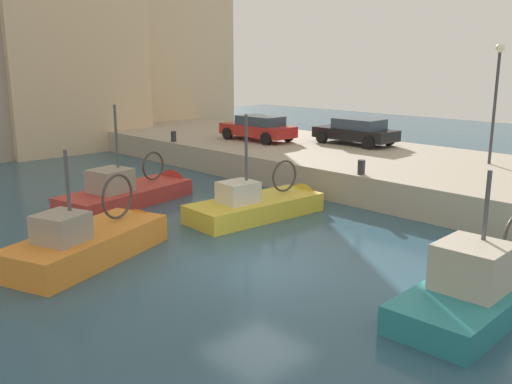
{
  "coord_description": "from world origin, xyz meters",
  "views": [
    {
      "loc": [
        -9.68,
        -10.06,
        5.38
      ],
      "look_at": [
        2.51,
        2.66,
        1.2
      ],
      "focal_mm": 39.04,
      "sensor_mm": 36.0,
      "label": 1
    }
  ],
  "objects_px": {
    "fishing_boat_teal": "(488,294)",
    "fishing_boat_red": "(135,199)",
    "mooring_bollard_mid": "(361,167)",
    "quay_streetlamp": "(497,84)",
    "parked_car_red": "(258,128)",
    "fishing_boat_yellow": "(264,212)",
    "parked_car_black": "(356,131)",
    "mooring_bollard_north": "(174,136)",
    "fishing_boat_orange": "(97,252)"
  },
  "relations": [
    {
      "from": "fishing_boat_orange",
      "to": "fishing_boat_yellow",
      "type": "bearing_deg",
      "value": -2.18
    },
    {
      "from": "parked_car_black",
      "to": "mooring_bollard_mid",
      "type": "bearing_deg",
      "value": -142.24
    },
    {
      "from": "fishing_boat_yellow",
      "to": "fishing_boat_orange",
      "type": "relative_size",
      "value": 0.99
    },
    {
      "from": "parked_car_red",
      "to": "mooring_bollard_mid",
      "type": "height_order",
      "value": "parked_car_red"
    },
    {
      "from": "fishing_boat_teal",
      "to": "fishing_boat_orange",
      "type": "relative_size",
      "value": 1.09
    },
    {
      "from": "fishing_boat_red",
      "to": "quay_streetlamp",
      "type": "xyz_separation_m",
      "value": [
        11.52,
        -8.81,
        4.34
      ]
    },
    {
      "from": "fishing_boat_orange",
      "to": "quay_streetlamp",
      "type": "distance_m",
      "value": 16.75
    },
    {
      "from": "fishing_boat_orange",
      "to": "parked_car_black",
      "type": "relative_size",
      "value": 1.39
    },
    {
      "from": "mooring_bollard_mid",
      "to": "quay_streetlamp",
      "type": "bearing_deg",
      "value": -22.71
    },
    {
      "from": "fishing_boat_teal",
      "to": "mooring_bollard_north",
      "type": "relative_size",
      "value": 11.65
    },
    {
      "from": "fishing_boat_orange",
      "to": "parked_car_red",
      "type": "distance_m",
      "value": 15.47
    },
    {
      "from": "fishing_boat_yellow",
      "to": "mooring_bollard_mid",
      "type": "distance_m",
      "value": 4.15
    },
    {
      "from": "fishing_boat_teal",
      "to": "parked_car_black",
      "type": "xyz_separation_m",
      "value": [
        11.13,
        11.94,
        1.73
      ]
    },
    {
      "from": "parked_car_black",
      "to": "quay_streetlamp",
      "type": "height_order",
      "value": "quay_streetlamp"
    },
    {
      "from": "fishing_boat_orange",
      "to": "parked_car_black",
      "type": "distance_m",
      "value": 16.48
    },
    {
      "from": "fishing_boat_teal",
      "to": "parked_car_red",
      "type": "height_order",
      "value": "fishing_boat_teal"
    },
    {
      "from": "fishing_boat_teal",
      "to": "mooring_bollard_mid",
      "type": "height_order",
      "value": "fishing_boat_teal"
    },
    {
      "from": "parked_car_red",
      "to": "mooring_bollard_mid",
      "type": "relative_size",
      "value": 7.84
    },
    {
      "from": "parked_car_black",
      "to": "mooring_bollard_mid",
      "type": "relative_size",
      "value": 7.73
    },
    {
      "from": "fishing_boat_yellow",
      "to": "parked_car_red",
      "type": "bearing_deg",
      "value": 47.15
    },
    {
      "from": "mooring_bollard_north",
      "to": "quay_streetlamp",
      "type": "distance_m",
      "value": 15.72
    },
    {
      "from": "fishing_boat_orange",
      "to": "mooring_bollard_north",
      "type": "bearing_deg",
      "value": 45.63
    },
    {
      "from": "fishing_boat_red",
      "to": "parked_car_red",
      "type": "xyz_separation_m",
      "value": [
        9.37,
        2.76,
        1.77
      ]
    },
    {
      "from": "parked_car_black",
      "to": "mooring_bollard_north",
      "type": "bearing_deg",
      "value": 130.27
    },
    {
      "from": "fishing_boat_teal",
      "to": "fishing_boat_red",
      "type": "relative_size",
      "value": 1.0
    },
    {
      "from": "fishing_boat_orange",
      "to": "fishing_boat_red",
      "type": "relative_size",
      "value": 0.92
    },
    {
      "from": "fishing_boat_red",
      "to": "mooring_bollard_north",
      "type": "height_order",
      "value": "fishing_boat_red"
    },
    {
      "from": "fishing_boat_yellow",
      "to": "fishing_boat_red",
      "type": "height_order",
      "value": "fishing_boat_red"
    },
    {
      "from": "parked_car_red",
      "to": "mooring_bollard_mid",
      "type": "distance_m",
      "value": 9.85
    },
    {
      "from": "fishing_boat_yellow",
      "to": "parked_car_red",
      "type": "xyz_separation_m",
      "value": [
        7.08,
        7.63,
        1.8
      ]
    },
    {
      "from": "parked_car_black",
      "to": "fishing_boat_yellow",
      "type": "bearing_deg",
      "value": -161.83
    },
    {
      "from": "fishing_boat_yellow",
      "to": "mooring_bollard_north",
      "type": "bearing_deg",
      "value": 71.04
    },
    {
      "from": "fishing_boat_orange",
      "to": "mooring_bollard_north",
      "type": "xyz_separation_m",
      "value": [
        9.97,
        10.19,
        1.38
      ]
    },
    {
      "from": "parked_car_red",
      "to": "mooring_bollard_north",
      "type": "relative_size",
      "value": 7.84
    },
    {
      "from": "fishing_boat_red",
      "to": "quay_streetlamp",
      "type": "distance_m",
      "value": 15.14
    },
    {
      "from": "quay_streetlamp",
      "to": "mooring_bollard_north",
      "type": "bearing_deg",
      "value": 111.47
    },
    {
      "from": "mooring_bollard_mid",
      "to": "fishing_boat_teal",
      "type": "bearing_deg",
      "value": -124.81
    },
    {
      "from": "fishing_boat_yellow",
      "to": "fishing_boat_red",
      "type": "relative_size",
      "value": 0.92
    },
    {
      "from": "quay_streetlamp",
      "to": "mooring_bollard_mid",
      "type": "bearing_deg",
      "value": 157.29
    },
    {
      "from": "parked_car_red",
      "to": "quay_streetlamp",
      "type": "xyz_separation_m",
      "value": [
        2.15,
        -11.56,
        2.57
      ]
    },
    {
      "from": "fishing_boat_red",
      "to": "parked_car_black",
      "type": "distance_m",
      "value": 12.26
    },
    {
      "from": "fishing_boat_red",
      "to": "mooring_bollard_mid",
      "type": "relative_size",
      "value": 11.62
    },
    {
      "from": "fishing_boat_yellow",
      "to": "fishing_boat_red",
      "type": "xyz_separation_m",
      "value": [
        -2.29,
        4.88,
        0.02
      ]
    },
    {
      "from": "mooring_bollard_north",
      "to": "quay_streetlamp",
      "type": "height_order",
      "value": "quay_streetlamp"
    },
    {
      "from": "quay_streetlamp",
      "to": "parked_car_red",
      "type": "bearing_deg",
      "value": 100.55
    },
    {
      "from": "fishing_boat_red",
      "to": "parked_car_black",
      "type": "height_order",
      "value": "fishing_boat_red"
    },
    {
      "from": "fishing_boat_orange",
      "to": "parked_car_red",
      "type": "bearing_deg",
      "value": 28.75
    },
    {
      "from": "fishing_boat_teal",
      "to": "fishing_boat_red",
      "type": "xyz_separation_m",
      "value": [
        -0.88,
        13.62,
        -0.04
      ]
    },
    {
      "from": "fishing_boat_teal",
      "to": "parked_car_black",
      "type": "distance_m",
      "value": 16.42
    },
    {
      "from": "fishing_boat_teal",
      "to": "fishing_boat_red",
      "type": "bearing_deg",
      "value": 93.69
    }
  ]
}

